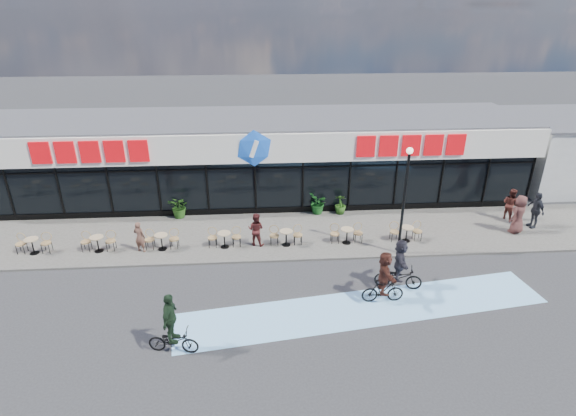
{
  "coord_description": "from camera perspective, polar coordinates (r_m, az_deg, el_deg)",
  "views": [
    {
      "loc": [
        0.22,
        -15.0,
        10.37
      ],
      "look_at": [
        1.48,
        3.5,
        1.93
      ],
      "focal_mm": 28.0,
      "sensor_mm": 36.0,
      "label": 1
    }
  ],
  "objects": [
    {
      "name": "cyclist_b",
      "position": [
        18.32,
        13.95,
        -7.4
      ],
      "size": [
        1.96,
        1.65,
        2.15
      ],
      "color": "black",
      "rests_on": "ground"
    },
    {
      "name": "cyclist_c",
      "position": [
        15.32,
        -14.54,
        -14.79
      ],
      "size": [
        1.74,
        1.09,
        2.22
      ],
      "color": "black",
      "rests_on": "ground"
    },
    {
      "name": "pedestrian_a",
      "position": [
        25.52,
        28.92,
        -0.2
      ],
      "size": [
        0.59,
        1.14,
        1.87
      ],
      "primitive_type": "imported",
      "rotation": [
        0.0,
        0.0,
        -1.45
      ],
      "color": "black",
      "rests_on": "sidewalk"
    },
    {
      "name": "bistro_set_5",
      "position": [
        20.93,
        -0.25,
        -3.5
      ],
      "size": [
        1.54,
        0.62,
        0.9
      ],
      "color": "tan",
      "rests_on": "sidewalk"
    },
    {
      "name": "building",
      "position": [
        26.19,
        -4.22,
        6.55
      ],
      "size": [
        30.6,
        6.57,
        4.75
      ],
      "color": "black",
      "rests_on": "ground"
    },
    {
      "name": "patron_left",
      "position": [
        21.28,
        -18.32,
        -3.49
      ],
      "size": [
        0.63,
        0.51,
        1.48
      ],
      "primitive_type": "imported",
      "rotation": [
        0.0,
        0.0,
        2.8
      ],
      "color": "brown",
      "rests_on": "sidewalk"
    },
    {
      "name": "pedestrian_b",
      "position": [
        25.92,
        26.39,
        0.47
      ],
      "size": [
        0.92,
        1.01,
        1.69
      ],
      "primitive_type": "imported",
      "rotation": [
        0.0,
        0.0,
        1.99
      ],
      "color": "#441D18",
      "rests_on": "sidewalk"
    },
    {
      "name": "lamp_post",
      "position": [
        19.77,
        14.62,
        1.92
      ],
      "size": [
        0.28,
        0.28,
        4.94
      ],
      "color": "black",
      "rests_on": "sidewalk"
    },
    {
      "name": "ground",
      "position": [
        18.23,
        -3.96,
        -10.26
      ],
      "size": [
        120.0,
        120.0,
        0.0
      ],
      "primitive_type": "plane",
      "color": "#28282B",
      "rests_on": "ground"
    },
    {
      "name": "potted_plant_left",
      "position": [
        24.15,
        -13.58,
        0.16
      ],
      "size": [
        1.41,
        1.35,
        1.21
      ],
      "primitive_type": "imported",
      "rotation": [
        0.0,
        0.0,
        5.79
      ],
      "color": "#255017",
      "rests_on": "sidewalk"
    },
    {
      "name": "bike_lane",
      "position": [
        17.43,
        9.65,
        -12.42
      ],
      "size": [
        14.17,
        4.13,
        0.01
      ],
      "primitive_type": "cube",
      "rotation": [
        0.0,
        0.0,
        0.14
      ],
      "color": "#7EBCEE",
      "rests_on": "ground"
    },
    {
      "name": "bistro_set_2",
      "position": [
        22.16,
        -22.97,
        -3.93
      ],
      "size": [
        1.54,
        0.62,
        0.9
      ],
      "color": "tan",
      "rests_on": "sidewalk"
    },
    {
      "name": "potted_plant_mid",
      "position": [
        23.95,
        3.84,
        0.58
      ],
      "size": [
        0.97,
        1.1,
        1.18
      ],
      "primitive_type": "imported",
      "rotation": [
        0.0,
        0.0,
        4.67
      ],
      "color": "#165019",
      "rests_on": "sidewalk"
    },
    {
      "name": "sidewalk",
      "position": [
        22.06,
        -4.02,
        -3.49
      ],
      "size": [
        44.0,
        5.0,
        0.1
      ],
      "primitive_type": "cube",
      "color": "#625E56",
      "rests_on": "ground"
    },
    {
      "name": "cyclist_a",
      "position": [
        17.34,
        12.09,
        -8.81
      ],
      "size": [
        1.61,
        1.57,
        2.14
      ],
      "color": "black",
      "rests_on": "ground"
    },
    {
      "name": "potted_plant_right",
      "position": [
        24.12,
        6.67,
        0.5
      ],
      "size": [
        0.68,
        0.68,
        1.08
      ],
      "primitive_type": "imported",
      "rotation": [
        0.0,
        0.0,
        3.0
      ],
      "color": "#285418",
      "rests_on": "sidewalk"
    },
    {
      "name": "pedestrian_c",
      "position": [
        24.48,
        27.26,
        -0.73
      ],
      "size": [
        1.13,
        0.99,
        1.94
      ],
      "primitive_type": "imported",
      "rotation": [
        0.0,
        0.0,
        3.62
      ],
      "color": "#4D2A27",
      "rests_on": "sidewalk"
    },
    {
      "name": "bistro_set_7",
      "position": [
        21.99,
        14.77,
        -2.91
      ],
      "size": [
        1.54,
        0.62,
        0.9
      ],
      "color": "tan",
      "rests_on": "sidewalk"
    },
    {
      "name": "patron_right",
      "position": [
        20.78,
        -4.1,
        -2.72
      ],
      "size": [
        0.93,
        0.83,
        1.59
      ],
      "primitive_type": "imported",
      "rotation": [
        0.0,
        0.0,
        2.79
      ],
      "color": "#441818",
      "rests_on": "sidewalk"
    },
    {
      "name": "bistro_set_4",
      "position": [
        20.96,
        -8.07,
        -3.71
      ],
      "size": [
        1.54,
        0.62,
        0.9
      ],
      "color": "tan",
      "rests_on": "sidewalk"
    },
    {
      "name": "bistro_set_6",
      "position": [
        21.28,
        7.45,
        -3.22
      ],
      "size": [
        1.54,
        0.62,
        0.9
      ],
      "color": "tan",
      "rests_on": "sidewalk"
    },
    {
      "name": "bistro_set_1",
      "position": [
        23.27,
        -29.62,
        -3.94
      ],
      "size": [
        1.54,
        0.62,
        0.9
      ],
      "color": "tan",
      "rests_on": "sidewalk"
    },
    {
      "name": "bistro_set_3",
      "position": [
        21.38,
        -15.73,
        -3.85
      ],
      "size": [
        1.54,
        0.62,
        0.9
      ],
      "color": "tan",
      "rests_on": "sidewalk"
    }
  ]
}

